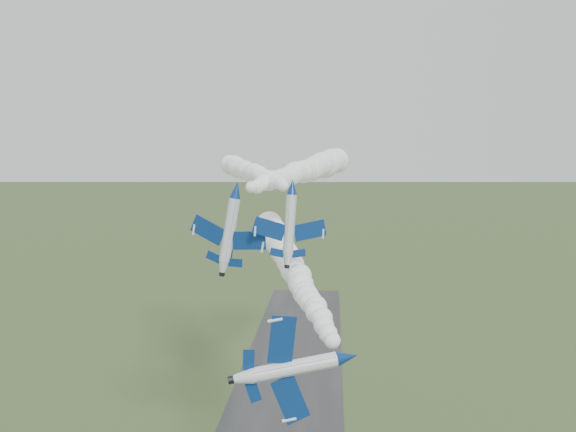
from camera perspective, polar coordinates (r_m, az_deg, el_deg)
name	(u,v)px	position (r m, az deg, el deg)	size (l,w,h in m)	color
jet_lead	(348,357)	(65.81, 5.34, -12.41)	(4.80, 13.09, 10.82)	white
smoke_trail_jet_lead	(290,264)	(101.32, 0.20, -4.27)	(5.50, 69.64, 5.50)	white
jet_pair_left	(236,189)	(90.65, -4.64, 2.36)	(11.62, 13.82, 3.90)	white
smoke_trail_jet_pair_left	(303,171)	(121.32, 1.33, 4.01)	(5.66, 58.58, 5.66)	white
jet_pair_right	(292,187)	(89.15, 0.40, 2.63)	(10.62, 12.35, 3.14)	white
smoke_trail_jet_pair_right	(250,172)	(123.64, -3.38, 3.92)	(4.54, 63.84, 4.54)	white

